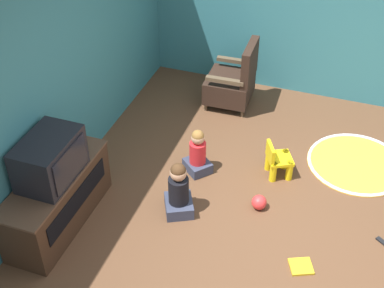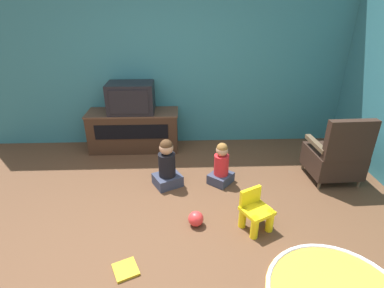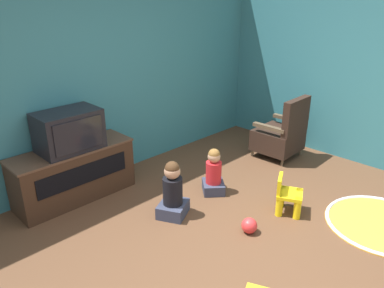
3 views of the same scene
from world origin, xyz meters
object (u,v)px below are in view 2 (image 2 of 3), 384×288
Objects in this scene: tv_cabinet at (134,130)px; child_watching_center at (221,166)px; yellow_kid_chair at (255,213)px; child_watching_left at (167,166)px; book at (126,270)px; black_armchair at (336,156)px; television at (131,98)px; toy_ball at (196,219)px.

tv_cabinet is 1.60m from child_watching_center.
child_watching_left is at bearing 110.23° from yellow_kid_chair.
tv_cabinet reaches higher than book.
black_armchair reaches higher than tv_cabinet.
television is 0.74× the size of black_armchair.
toy_ball is at bearing 22.15° from black_armchair.
television is 2.47× the size of book.
book is at bearing -175.78° from child_watching_center.
book is (-0.99, -1.36, -0.23)m from child_watching_center.
black_armchair is at bearing -49.44° from child_watching_center.
black_armchair is at bearing -26.09° from child_watching_left.
tv_cabinet is 3.29× the size of yellow_kid_chair.
black_armchair is 2.17× the size of yellow_kid_chair.
book is (-0.32, -1.33, -0.26)m from child_watching_left.
child_watching_center is at bearing -24.59° from child_watching_left.
black_armchair is 1.45m from child_watching_center.
yellow_kid_chair is at bearing -5.50° from toy_ball.
television is at bearing 90.14° from child_watching_center.
black_armchair is 3.32× the size of book.
child_watching_left is at bearing -1.03° from black_armchair.
child_watching_center is 3.49× the size of toy_ball.
child_watching_center is (0.68, 0.03, -0.03)m from child_watching_left.
toy_ball reaches higher than book.
child_watching_center is 1.70m from book.
television is at bearing -90.00° from tv_cabinet.
black_armchair reaches higher than yellow_kid_chair.
television is at bearing 115.22° from toy_ball.
black_armchair is at bearing -85.00° from book.
black_armchair is 1.62× the size of child_watching_center.
tv_cabinet is at bearing -23.24° from black_armchair.
child_watching_left is (-0.91, 0.83, 0.09)m from yellow_kid_chair.
black_armchair reaches higher than child_watching_center.
tv_cabinet reaches higher than yellow_kid_chair.
child_watching_left is 0.68m from child_watching_center.
television reaches higher than book.
television is at bearing -23.00° from black_armchair.
child_watching_center is at bearing 65.88° from toy_ball.
child_watching_left is 2.31× the size of book.
black_armchair is 1.49m from yellow_kid_chair.
child_watching_left reaches higher than book.
child_watching_center is at bearing -1.73° from black_armchair.
tv_cabinet is at bearing 89.83° from child_watching_left.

